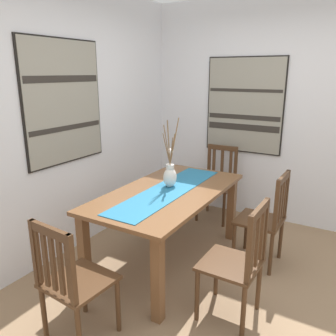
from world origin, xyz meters
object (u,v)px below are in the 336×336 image
object	(u,v)px
dining_table	(168,202)
painting_on_back_wall	(64,102)
centerpiece_vase	(170,174)
chair_1	(238,261)
chair_0	(266,218)
chair_2	(218,182)
painting_on_side_wall	(244,106)
chair_3	(71,280)

from	to	relation	value
dining_table	painting_on_back_wall	world-z (taller)	painting_on_back_wall
centerpiece_vase	chair_1	distance (m)	1.12
centerpiece_vase	chair_0	world-z (taller)	centerpiece_vase
chair_2	painting_on_side_wall	distance (m)	1.01
chair_2	chair_0	bearing A→B (deg)	-134.17
centerpiece_vase	chair_2	xyz separation A→B (m)	(1.14, -0.04, -0.40)
chair_0	chair_2	size ratio (longest dim) A/B	1.00
chair_1	painting_on_side_wall	bearing A→B (deg)	18.40
chair_1	chair_0	bearing A→B (deg)	1.84
dining_table	chair_1	size ratio (longest dim) A/B	1.80
chair_3	painting_on_back_wall	xyz separation A→B (m)	(0.97, 0.99, 1.06)
chair_3	chair_2	bearing A→B (deg)	-0.61
dining_table	centerpiece_vase	distance (m)	0.27
chair_3	chair_0	bearing A→B (deg)	-26.83
dining_table	chair_1	xyz separation A→B (m)	(-0.44, -0.86, -0.15)
painting_on_back_wall	painting_on_side_wall	xyz separation A→B (m)	(1.82, -1.20, -0.12)
painting_on_back_wall	dining_table	bearing A→B (deg)	-75.10
dining_table	painting_on_back_wall	bearing A→B (deg)	104.90
dining_table	painting_on_side_wall	bearing A→B (deg)	-7.19
centerpiece_vase	chair_0	bearing A→B (deg)	-68.36
painting_on_back_wall	chair_0	bearing A→B (deg)	-68.79
chair_3	painting_on_side_wall	size ratio (longest dim) A/B	0.79
chair_0	chair_2	xyz separation A→B (m)	(0.80, 0.82, -0.01)
centerpiece_vase	chair_1	world-z (taller)	centerpiece_vase
chair_3	painting_on_side_wall	bearing A→B (deg)	-4.49
dining_table	chair_3	size ratio (longest dim) A/B	1.84
dining_table	centerpiece_vase	xyz separation A→B (m)	(0.10, 0.04, 0.25)
chair_0	painting_on_side_wall	xyz separation A→B (m)	(1.10, 0.63, 0.94)
dining_table	centerpiece_vase	bearing A→B (deg)	20.34
dining_table	chair_1	world-z (taller)	chair_1
chair_1	chair_3	distance (m)	1.19
painting_on_back_wall	chair_3	bearing A→B (deg)	-134.54
centerpiece_vase	chair_0	distance (m)	1.01
painting_on_side_wall	chair_1	bearing A→B (deg)	-161.60
chair_2	chair_3	bearing A→B (deg)	179.39
chair_3	painting_on_back_wall	world-z (taller)	painting_on_back_wall
dining_table	painting_on_side_wall	xyz separation A→B (m)	(1.55, -0.20, 0.79)
chair_2	chair_1	bearing A→B (deg)	-153.16
chair_2	chair_3	world-z (taller)	chair_2
chair_1	chair_3	size ratio (longest dim) A/B	1.02
painting_on_back_wall	painting_on_side_wall	distance (m)	2.18
chair_2	painting_on_back_wall	size ratio (longest dim) A/B	0.79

